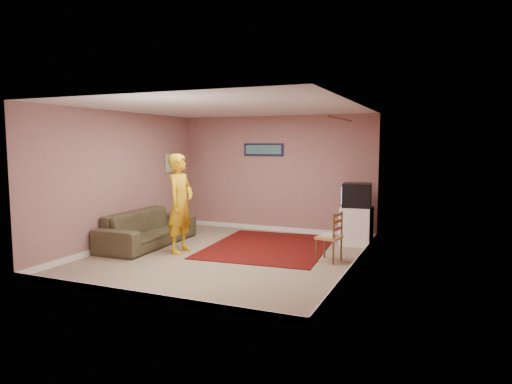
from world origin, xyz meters
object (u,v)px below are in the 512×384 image
at_px(sofa, 148,228).
at_px(person, 180,203).
at_px(chair_a, 352,218).
at_px(tv_cabinet, 356,226).
at_px(crt_tv, 357,195).
at_px(chair_b, 329,231).

relative_size(sofa, person, 1.27).
bearing_deg(chair_a, tv_cabinet, -28.37).
xyz_separation_m(tv_cabinet, person, (-2.84, -1.89, 0.53)).
xyz_separation_m(tv_cabinet, crt_tv, (-0.01, -0.00, 0.61)).
xyz_separation_m(tv_cabinet, sofa, (-3.75, -1.63, -0.04)).
bearing_deg(crt_tv, person, -152.15).
relative_size(crt_tv, person, 0.33).
distance_m(tv_cabinet, chair_a, 0.19).
xyz_separation_m(chair_b, person, (-2.66, -0.42, 0.39)).
bearing_deg(crt_tv, chair_b, -102.66).
relative_size(crt_tv, sofa, 0.26).
height_order(chair_b, sofa, chair_b).
bearing_deg(person, chair_b, -83.12).
xyz_separation_m(crt_tv, chair_a, (-0.09, 0.08, -0.47)).
relative_size(chair_b, sofa, 0.20).
xyz_separation_m(crt_tv, person, (-2.84, -1.89, -0.08)).
distance_m(chair_b, sofa, 3.58).
relative_size(crt_tv, chair_b, 1.29).
bearing_deg(person, sofa, 72.42).
bearing_deg(chair_b, person, -70.39).
distance_m(sofa, person, 1.10).
relative_size(tv_cabinet, chair_b, 1.63).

